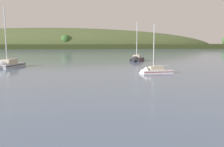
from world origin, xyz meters
The scene contains 4 objects.
far_shoreline_hill centered at (-32.62, 254.96, 0.21)m, with size 442.04×104.99×41.75m.
sailboat_midwater_white centered at (-18.78, 53.90, 0.40)m, with size 6.27×10.06×15.92m.
sailboat_far_left centered at (13.27, 39.16, 0.27)m, with size 6.88×2.74×10.62m.
sailboat_outer_reach centered at (16.87, 69.78, 0.38)m, with size 6.76×9.84×13.87m.
Camera 1 is at (-0.44, -7.13, 6.14)m, focal length 38.88 mm.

